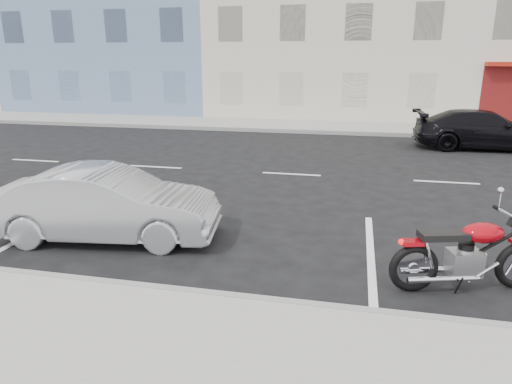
% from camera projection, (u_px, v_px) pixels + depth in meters
% --- Properties ---
extents(ground, '(120.00, 120.00, 0.00)m').
position_uv_depth(ground, '(366.00, 178.00, 12.08)').
color(ground, black).
rests_on(ground, ground).
extents(sidewalk_far, '(80.00, 3.40, 0.15)m').
position_uv_depth(sidewalk_far, '(254.00, 124.00, 21.23)').
color(sidewalk_far, gray).
rests_on(sidewalk_far, ground).
extents(curb_near, '(80.00, 0.12, 0.16)m').
position_uv_depth(curb_near, '(15.00, 275.00, 6.52)').
color(curb_near, gray).
rests_on(curb_near, ground).
extents(curb_far, '(80.00, 0.12, 0.16)m').
position_uv_depth(curb_far, '(245.00, 130.00, 19.64)').
color(curb_far, gray).
rests_on(curb_far, ground).
extents(bldg_blue, '(12.00, 12.00, 13.00)m').
position_uv_depth(bldg_blue, '(139.00, 0.00, 28.36)').
color(bldg_blue, slate).
rests_on(bldg_blue, ground).
extents(bldg_cream, '(12.00, 12.00, 11.50)m').
position_uv_depth(bldg_cream, '(333.00, 9.00, 26.13)').
color(bldg_cream, '#BCB6A0').
rests_on(bldg_cream, ground).
extents(sedan_silver, '(3.98, 1.84, 1.26)m').
position_uv_depth(sedan_silver, '(107.00, 204.00, 7.89)').
color(sedan_silver, '#979A9F').
rests_on(sedan_silver, ground).
extents(car_far, '(4.69, 2.08, 1.34)m').
position_uv_depth(car_far, '(483.00, 130.00, 15.78)').
color(car_far, black).
rests_on(car_far, ground).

